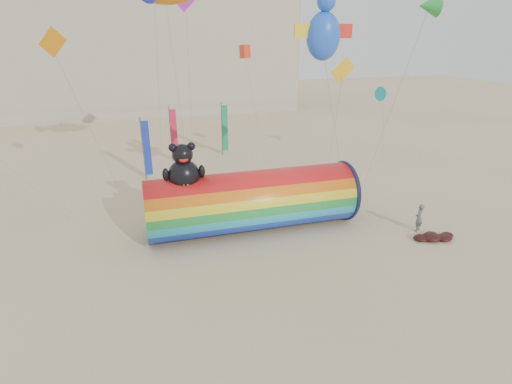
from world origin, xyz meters
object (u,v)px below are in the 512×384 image
object	(u,v)px
hotel_building	(87,41)
windsock_assembly	(252,199)
kite_handler	(419,218)
fabric_bundle	(434,237)

from	to	relation	value
hotel_building	windsock_assembly	distance (m)	46.85
windsock_assembly	hotel_building	bearing A→B (deg)	105.42
windsock_assembly	kite_handler	xyz separation A→B (m)	(9.66, -3.20, -1.06)
hotel_building	kite_handler	bearing A→B (deg)	-65.29
kite_handler	fabric_bundle	xyz separation A→B (m)	(0.23, -1.24, -0.71)
hotel_building	fabric_bundle	bearing A→B (deg)	-65.63
hotel_building	fabric_bundle	world-z (taller)	hotel_building
hotel_building	kite_handler	distance (m)	53.28
fabric_bundle	kite_handler	bearing A→B (deg)	100.27
windsock_assembly	kite_handler	bearing A→B (deg)	-18.32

